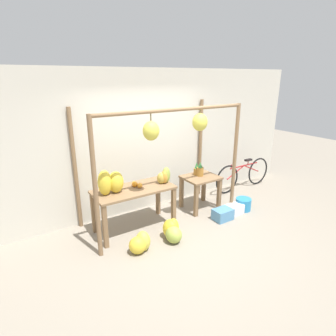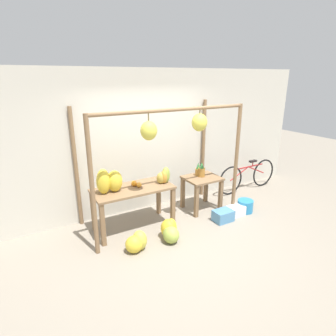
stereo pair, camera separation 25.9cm
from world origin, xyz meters
name	(u,v)px [view 1 (the left image)]	position (x,y,z in m)	size (l,w,h in m)	color
ground_plane	(189,241)	(0.00, 0.00, 0.00)	(20.00, 20.00, 0.00)	gray
shop_wall_back	(143,142)	(0.00, 1.59, 1.40)	(8.00, 0.08, 2.80)	beige
stall_awning	(168,144)	(0.01, 0.69, 1.54)	(2.85, 1.21, 2.17)	brown
display_table_main	(134,195)	(-0.59, 0.87, 0.65)	(1.41, 0.66, 0.79)	brown
display_table_side	(200,184)	(0.94, 0.90, 0.53)	(0.70, 0.60, 0.70)	brown
banana_pile_on_table	(111,182)	(-0.99, 0.87, 0.98)	(0.46, 0.25, 0.43)	gold
orange_pile	(136,184)	(-0.52, 0.92, 0.83)	(0.14, 0.23, 0.10)	orange
pineapple_cluster	(199,170)	(0.94, 0.97, 0.82)	(0.16, 0.21, 0.29)	#A3702D
banana_pile_ground_left	(140,243)	(-0.83, 0.18, 0.15)	(0.41, 0.33, 0.33)	gold
banana_pile_ground_right	(172,231)	(-0.21, 0.21, 0.16)	(0.34, 0.47, 0.36)	yellow
fruit_crate_white	(223,214)	(0.99, 0.26, 0.11)	(0.37, 0.27, 0.22)	#4C84B2
blue_bucket	(243,204)	(1.64, 0.34, 0.12)	(0.31, 0.31, 0.25)	teal
parked_bicycle	(243,174)	(2.50, 1.18, 0.36)	(1.78, 0.08, 0.73)	black
papaya_pile	(164,176)	(0.00, 0.80, 0.92)	(0.31, 0.20, 0.30)	#93A33D
fruit_crate_purple	(234,209)	(1.36, 0.31, 0.10)	(0.33, 0.24, 0.19)	silver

